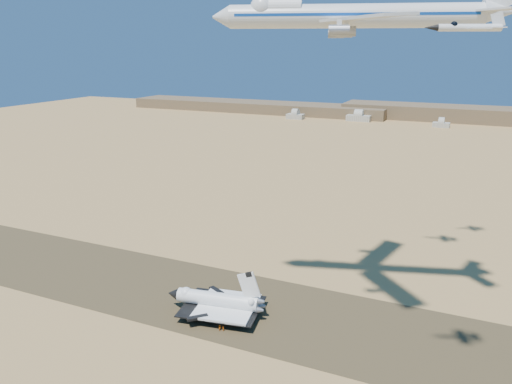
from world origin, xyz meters
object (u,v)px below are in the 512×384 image
at_px(crew_c, 223,329).
at_px(chase_jet_a, 468,27).
at_px(shuttle, 217,301).
at_px(crew_a, 224,323).
at_px(chase_jet_e, 480,9).
at_px(chase_jet_d, 441,22).
at_px(carrier_747, 344,16).
at_px(crew_b, 220,328).

bearing_deg(crew_c, chase_jet_a, -168.10).
relative_size(shuttle, crew_c, 21.10).
xyz_separation_m(shuttle, crew_a, (6.16, -6.15, -3.93)).
distance_m(crew_c, chase_jet_e, 153.54).
bearing_deg(chase_jet_a, crew_c, 144.52).
bearing_deg(chase_jet_e, chase_jet_a, -112.04).
xyz_separation_m(shuttle, chase_jet_e, (73.31, 81.70, 100.59)).
xyz_separation_m(crew_c, chase_jet_e, (65.84, 91.27, 104.45)).
distance_m(crew_a, chase_jet_d, 132.85).
relative_size(shuttle, carrier_747, 0.41).
height_order(crew_b, chase_jet_d, chase_jet_d).
relative_size(crew_b, chase_jet_d, 0.12).
distance_m(crew_c, chase_jet_a, 116.35).
relative_size(crew_c, chase_jet_d, 0.11).
bearing_deg(carrier_747, crew_a, -162.45).
bearing_deg(chase_jet_e, carrier_747, -140.36).
xyz_separation_m(shuttle, crew_b, (6.25, -9.63, -3.78)).
height_order(crew_c, chase_jet_e, chase_jet_e).
distance_m(crew_b, chase_jet_e, 154.05).
relative_size(shuttle, crew_a, 23.06).
height_order(carrier_747, crew_a, carrier_747).
distance_m(carrier_747, crew_a, 106.50).
bearing_deg(shuttle, chase_jet_e, 38.74).
bearing_deg(crew_c, chase_jet_d, -101.14).
bearing_deg(chase_jet_e, crew_c, -147.92).
bearing_deg(chase_jet_e, crew_a, -149.51).
height_order(shuttle, chase_jet_e, chase_jet_e).
xyz_separation_m(crew_c, chase_jet_d, (53.42, 72.32, 99.45)).
bearing_deg(shuttle, carrier_747, 12.29).
height_order(chase_jet_d, chase_jet_e, chase_jet_e).
relative_size(carrier_747, chase_jet_d, 5.50).
bearing_deg(crew_a, crew_b, -171.10).
xyz_separation_m(crew_b, chase_jet_e, (67.06, 91.33, 104.36)).
bearing_deg(chase_jet_a, crew_b, 144.80).
bearing_deg(crew_c, shuttle, -26.69).
relative_size(shuttle, crew_b, 19.22).
relative_size(shuttle, chase_jet_d, 2.26).
relative_size(crew_b, chase_jet_a, 0.12).
distance_m(carrier_747, chase_jet_a, 54.19).
height_order(crew_b, chase_jet_a, chase_jet_a).
bearing_deg(crew_b, crew_c, -120.42).
height_order(crew_c, chase_jet_a, chase_jet_a).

